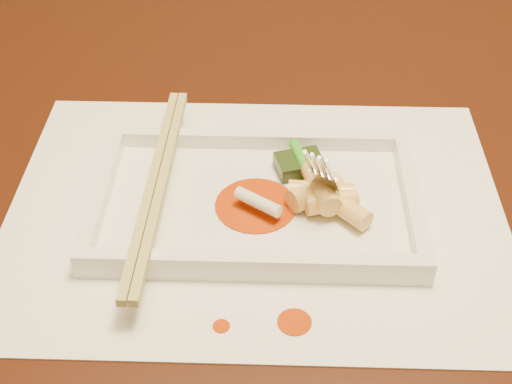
{
  "coord_description": "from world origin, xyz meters",
  "views": [
    {
      "loc": [
        0.0,
        -0.54,
        1.14
      ],
      "look_at": [
        -0.01,
        -0.11,
        0.77
      ],
      "focal_mm": 50.0,
      "sensor_mm": 36.0,
      "label": 1
    }
  ],
  "objects_px": {
    "plate_base": "(256,205)",
    "placemat": "(256,209)",
    "fork": "(350,114)",
    "table": "(268,208)",
    "chopstick_a": "(152,183)"
  },
  "relations": [
    {
      "from": "chopstick_a",
      "to": "table",
      "type": "bearing_deg",
      "value": 51.26
    },
    {
      "from": "table",
      "to": "placemat",
      "type": "xyz_separation_m",
      "value": [
        -0.01,
        -0.11,
        0.1
      ]
    },
    {
      "from": "plate_base",
      "to": "chopstick_a",
      "type": "bearing_deg",
      "value": 180.0
    },
    {
      "from": "placemat",
      "to": "chopstick_a",
      "type": "height_order",
      "value": "chopstick_a"
    },
    {
      "from": "plate_base",
      "to": "chopstick_a",
      "type": "relative_size",
      "value": 1.05
    },
    {
      "from": "plate_base",
      "to": "table",
      "type": "bearing_deg",
      "value": 85.41
    },
    {
      "from": "plate_base",
      "to": "placemat",
      "type": "bearing_deg",
      "value": 63.43
    },
    {
      "from": "table",
      "to": "fork",
      "type": "bearing_deg",
      "value": -57.5
    },
    {
      "from": "plate_base",
      "to": "fork",
      "type": "xyz_separation_m",
      "value": [
        0.07,
        0.02,
        0.08
      ]
    },
    {
      "from": "table",
      "to": "placemat",
      "type": "relative_size",
      "value": 3.5
    },
    {
      "from": "placemat",
      "to": "fork",
      "type": "height_order",
      "value": "fork"
    },
    {
      "from": "table",
      "to": "placemat",
      "type": "bearing_deg",
      "value": -94.59
    },
    {
      "from": "placemat",
      "to": "chopstick_a",
      "type": "xyz_separation_m",
      "value": [
        -0.08,
        -0.0,
        0.03
      ]
    },
    {
      "from": "placemat",
      "to": "table",
      "type": "bearing_deg",
      "value": 85.41
    },
    {
      "from": "plate_base",
      "to": "fork",
      "type": "height_order",
      "value": "fork"
    }
  ]
}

